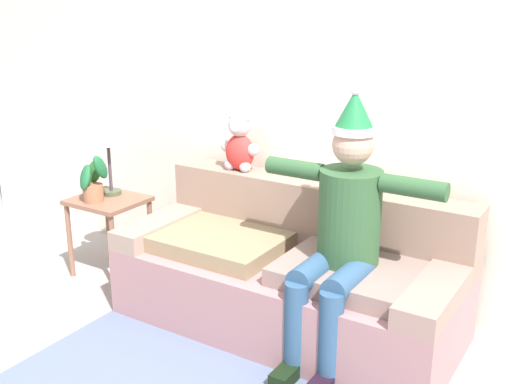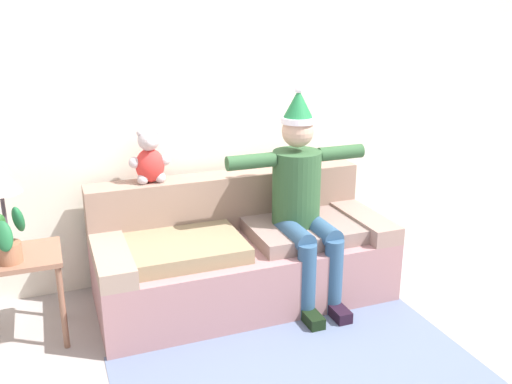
% 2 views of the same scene
% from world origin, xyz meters
% --- Properties ---
extents(ground_plane, '(10.00, 10.00, 0.00)m').
position_xyz_m(ground_plane, '(0.00, 0.00, 0.00)').
color(ground_plane, '#9E9594').
extents(back_wall, '(7.00, 0.10, 2.70)m').
position_xyz_m(back_wall, '(0.00, 1.55, 1.35)').
color(back_wall, white).
rests_on(back_wall, ground_plane).
extents(couch, '(2.04, 0.91, 0.83)m').
position_xyz_m(couch, '(0.00, 1.02, 0.32)').
color(couch, '#A17275').
rests_on(couch, ground_plane).
extents(person_seated, '(1.02, 0.77, 1.51)m').
position_xyz_m(person_seated, '(0.39, 0.85, 0.76)').
color(person_seated, '#2E5431').
rests_on(person_seated, ground_plane).
extents(teddy_bear, '(0.29, 0.17, 0.38)m').
position_xyz_m(teddy_bear, '(-0.56, 1.30, 1.00)').
color(teddy_bear, red).
rests_on(teddy_bear, couch).
extents(side_table, '(0.49, 0.44, 0.57)m').
position_xyz_m(side_table, '(-1.44, 0.94, 0.47)').
color(side_table, '#875B47').
rests_on(side_table, ground_plane).
extents(table_lamp, '(0.24, 0.24, 0.55)m').
position_xyz_m(table_lamp, '(-1.49, 1.03, 1.01)').
color(table_lamp, '#455038').
rests_on(table_lamp, side_table).
extents(potted_plant, '(0.25, 0.26, 0.36)m').
position_xyz_m(potted_plant, '(-1.48, 0.85, 0.72)').
color(potted_plant, '#9E6346').
rests_on(potted_plant, side_table).
extents(area_rug, '(2.07, 1.19, 0.01)m').
position_xyz_m(area_rug, '(0.00, -0.04, 0.00)').
color(area_rug, slate).
rests_on(area_rug, ground_plane).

